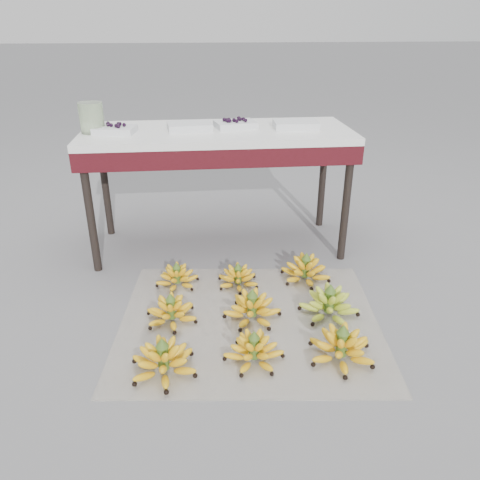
{
  "coord_description": "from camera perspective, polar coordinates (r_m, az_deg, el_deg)",
  "views": [
    {
      "loc": [
        -0.24,
        -1.83,
        1.34
      ],
      "look_at": [
        -0.01,
        0.4,
        0.28
      ],
      "focal_mm": 35.0,
      "sensor_mm": 36.0,
      "label": 1
    }
  ],
  "objects": [
    {
      "name": "bunch_mid_left",
      "position": [
        2.31,
        -8.37,
        -8.62
      ],
      "size": [
        0.29,
        0.29,
        0.16
      ],
      "rotation": [
        0.0,
        0.0,
        0.13
      ],
      "color": "yellow",
      "rests_on": "newspaper_mat"
    },
    {
      "name": "ground",
      "position": [
        2.28,
        1.37,
        -10.64
      ],
      "size": [
        60.0,
        60.0,
        0.0
      ],
      "primitive_type": "plane",
      "color": "slate",
      "rests_on": "ground"
    },
    {
      "name": "glass_jar",
      "position": [
        2.84,
        -17.65,
        14.02
      ],
      "size": [
        0.14,
        0.14,
        0.17
      ],
      "primitive_type": "cylinder",
      "rotation": [
        0.0,
        0.0,
        -0.06
      ],
      "color": "beige",
      "rests_on": "vendor_table"
    },
    {
      "name": "bunch_back_right",
      "position": [
        2.66,
        7.99,
        -3.68
      ],
      "size": [
        0.34,
        0.34,
        0.17
      ],
      "rotation": [
        0.0,
        0.0,
        0.25
      ],
      "color": "yellow",
      "rests_on": "newspaper_mat"
    },
    {
      "name": "tray_far_right",
      "position": [
        2.87,
        6.81,
        13.81
      ],
      "size": [
        0.26,
        0.2,
        0.04
      ],
      "color": "silver",
      "rests_on": "vendor_table"
    },
    {
      "name": "bunch_front_right",
      "position": [
        2.1,
        12.26,
        -12.66
      ],
      "size": [
        0.32,
        0.32,
        0.18
      ],
      "rotation": [
        0.0,
        0.0,
        -0.13
      ],
      "color": "yellow",
      "rests_on": "newspaper_mat"
    },
    {
      "name": "newspaper_mat",
      "position": [
        2.32,
        1.15,
        -9.88
      ],
      "size": [
        1.35,
        1.17,
        0.01
      ],
      "primitive_type": "cube",
      "rotation": [
        0.0,
        0.0,
        -0.1
      ],
      "color": "white",
      "rests_on": "ground"
    },
    {
      "name": "bunch_mid_center",
      "position": [
        2.3,
        1.49,
        -8.35
      ],
      "size": [
        0.3,
        0.3,
        0.17
      ],
      "rotation": [
        0.0,
        0.0,
        -0.09
      ],
      "color": "yellow",
      "rests_on": "newspaper_mat"
    },
    {
      "name": "vendor_table",
      "position": [
        2.84,
        -2.76,
        11.62
      ],
      "size": [
        1.57,
        0.63,
        0.76
      ],
      "color": "black",
      "rests_on": "ground"
    },
    {
      "name": "bunch_back_center",
      "position": [
        2.58,
        -0.24,
        -4.62
      ],
      "size": [
        0.23,
        0.23,
        0.14
      ],
      "rotation": [
        0.0,
        0.0,
        0.02
      ],
      "color": "yellow",
      "rests_on": "newspaper_mat"
    },
    {
      "name": "tray_left",
      "position": [
        2.82,
        -6.17,
        13.62
      ],
      "size": [
        0.27,
        0.21,
        0.04
      ],
      "color": "silver",
      "rests_on": "vendor_table"
    },
    {
      "name": "bunch_back_left",
      "position": [
        2.6,
        -7.67,
        -4.53
      ],
      "size": [
        0.26,
        0.26,
        0.14
      ],
      "rotation": [
        0.0,
        0.0,
        0.12
      ],
      "color": "yellow",
      "rests_on": "newspaper_mat"
    },
    {
      "name": "bunch_mid_right",
      "position": [
        2.37,
        10.8,
        -7.74
      ],
      "size": [
        0.36,
        0.36,
        0.18
      ],
      "rotation": [
        0.0,
        0.0,
        0.28
      ],
      "color": "#88A92E",
      "rests_on": "newspaper_mat"
    },
    {
      "name": "tray_right",
      "position": [
        2.86,
        -0.57,
        13.93
      ],
      "size": [
        0.26,
        0.21,
        0.06
      ],
      "color": "silver",
      "rests_on": "vendor_table"
    },
    {
      "name": "tray_far_left",
      "position": [
        2.81,
        -14.99,
        12.89
      ],
      "size": [
        0.25,
        0.2,
        0.06
      ],
      "color": "silver",
      "rests_on": "vendor_table"
    },
    {
      "name": "bunch_front_left",
      "position": [
        2.02,
        -9.31,
        -14.32
      ],
      "size": [
        0.37,
        0.37,
        0.17
      ],
      "rotation": [
        0.0,
        0.0,
        0.4
      ],
      "color": "yellow",
      "rests_on": "newspaper_mat"
    },
    {
      "name": "bunch_front_center",
      "position": [
        2.05,
        1.7,
        -13.33
      ],
      "size": [
        0.28,
        0.28,
        0.16
      ],
      "rotation": [
        0.0,
        0.0,
        -0.09
      ],
      "color": "yellow",
      "rests_on": "newspaper_mat"
    }
  ]
}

